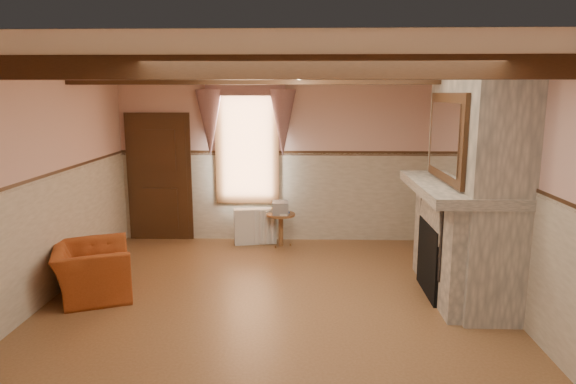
{
  "coord_description": "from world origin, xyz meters",
  "views": [
    {
      "loc": [
        0.38,
        -5.6,
        2.49
      ],
      "look_at": [
        0.16,
        0.8,
        1.25
      ],
      "focal_mm": 32.0,
      "sensor_mm": 36.0,
      "label": 1
    }
  ],
  "objects_px": {
    "oil_lamp": "(452,168)",
    "radiator": "(255,226)",
    "mantel_clock": "(444,167)",
    "bowl": "(454,176)",
    "side_table": "(281,230)",
    "armchair": "(92,271)"
  },
  "relations": [
    {
      "from": "oil_lamp",
      "to": "radiator",
      "type": "bearing_deg",
      "value": 146.33
    },
    {
      "from": "radiator",
      "to": "mantel_clock",
      "type": "relative_size",
      "value": 2.92
    },
    {
      "from": "bowl",
      "to": "side_table",
      "type": "bearing_deg",
      "value": 142.03
    },
    {
      "from": "armchair",
      "to": "side_table",
      "type": "distance_m",
      "value": 3.15
    },
    {
      "from": "armchair",
      "to": "mantel_clock",
      "type": "relative_size",
      "value": 4.17
    },
    {
      "from": "armchair",
      "to": "oil_lamp",
      "type": "height_order",
      "value": "oil_lamp"
    },
    {
      "from": "mantel_clock",
      "to": "oil_lamp",
      "type": "height_order",
      "value": "oil_lamp"
    },
    {
      "from": "radiator",
      "to": "oil_lamp",
      "type": "height_order",
      "value": "oil_lamp"
    },
    {
      "from": "armchair",
      "to": "side_table",
      "type": "height_order",
      "value": "armchair"
    },
    {
      "from": "mantel_clock",
      "to": "oil_lamp",
      "type": "bearing_deg",
      "value": -90.0
    },
    {
      "from": "side_table",
      "to": "mantel_clock",
      "type": "relative_size",
      "value": 2.29
    },
    {
      "from": "side_table",
      "to": "armchair",
      "type": "bearing_deg",
      "value": -135.08
    },
    {
      "from": "armchair",
      "to": "bowl",
      "type": "bearing_deg",
      "value": -106.47
    },
    {
      "from": "armchair",
      "to": "bowl",
      "type": "relative_size",
      "value": 2.96
    },
    {
      "from": "armchair",
      "to": "radiator",
      "type": "height_order",
      "value": "armchair"
    },
    {
      "from": "armchair",
      "to": "mantel_clock",
      "type": "height_order",
      "value": "mantel_clock"
    },
    {
      "from": "radiator",
      "to": "mantel_clock",
      "type": "bearing_deg",
      "value": -39.05
    },
    {
      "from": "side_table",
      "to": "oil_lamp",
      "type": "bearing_deg",
      "value": -36.76
    },
    {
      "from": "armchair",
      "to": "radiator",
      "type": "xyz_separation_m",
      "value": [
        1.8,
        2.33,
        -0.03
      ]
    },
    {
      "from": "armchair",
      "to": "side_table",
      "type": "xyz_separation_m",
      "value": [
        2.23,
        2.23,
        -0.05
      ]
    },
    {
      "from": "bowl",
      "to": "mantel_clock",
      "type": "relative_size",
      "value": 1.41
    },
    {
      "from": "side_table",
      "to": "oil_lamp",
      "type": "xyz_separation_m",
      "value": [
        2.26,
        -1.69,
        1.29
      ]
    }
  ]
}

